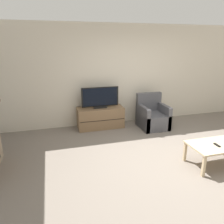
{
  "coord_description": "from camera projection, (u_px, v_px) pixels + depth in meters",
  "views": [
    {
      "loc": [
        -2.08,
        -3.35,
        2.18
      ],
      "look_at": [
        -0.91,
        0.72,
        0.85
      ],
      "focal_mm": 35.0,
      "sensor_mm": 36.0,
      "label": 1
    }
  ],
  "objects": [
    {
      "name": "wall_back",
      "position": [
        127.0,
        75.0,
        6.07
      ],
      "size": [
        12.0,
        0.06,
        2.7
      ],
      "color": "beige",
      "rests_on": "ground"
    },
    {
      "name": "remote",
      "position": [
        217.0,
        145.0,
        3.95
      ],
      "size": [
        0.04,
        0.15,
        0.02
      ],
      "rotation": [
        0.0,
        0.0,
        -0.02
      ],
      "color": "black",
      "rests_on": "coffee_table"
    },
    {
      "name": "ground_plane",
      "position": [
        167.0,
        160.0,
        4.27
      ],
      "size": [
        24.0,
        24.0,
        0.0
      ],
      "primitive_type": "plane",
      "color": "slate"
    },
    {
      "name": "tv",
      "position": [
        100.0,
        98.0,
        5.72
      ],
      "size": [
        0.99,
        0.18,
        0.55
      ],
      "color": "black",
      "rests_on": "tv_stand"
    },
    {
      "name": "armchair",
      "position": [
        152.0,
        117.0,
        5.9
      ],
      "size": [
        0.7,
        0.76,
        0.9
      ],
      "color": "#4C4C51",
      "rests_on": "ground"
    },
    {
      "name": "coffee_table",
      "position": [
        216.0,
        147.0,
        4.02
      ],
      "size": [
        1.0,
        0.63,
        0.42
      ],
      "color": "#CCB289",
      "rests_on": "ground"
    },
    {
      "name": "tv_stand",
      "position": [
        100.0,
        118.0,
        5.88
      ],
      "size": [
        1.22,
        0.5,
        0.56
      ],
      "color": "brown",
      "rests_on": "ground"
    }
  ]
}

